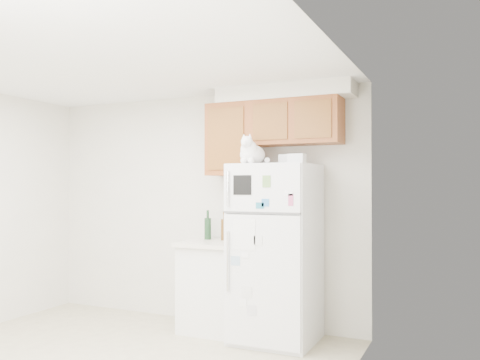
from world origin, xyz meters
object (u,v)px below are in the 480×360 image
Objects in this scene: storage_box_back at (290,160)px; storage_box_front at (297,159)px; cat at (251,153)px; bottle_amber at (224,226)px; refrigerator at (275,252)px; bottle_green at (208,225)px; base_counter at (215,286)px.

storage_box_back reaches higher than storage_box_front.
bottle_amber is (-0.46, 0.34, -0.74)m from cat.
cat is (-0.19, -0.14, 0.96)m from refrigerator.
storage_box_front is 0.48× the size of bottle_green.
base_counter is 1.51m from storage_box_back.
cat is 0.45m from storage_box_front.
cat is 1.30× the size of bottle_green.
refrigerator is 5.44× the size of bottle_green.
bottle_green is at bearing 152.64° from cat.
cat is (0.50, -0.21, 1.34)m from base_counter.
storage_box_front reaches higher than base_counter.
refrigerator is at bearing -115.75° from storage_box_back.
storage_box_back reaches higher than bottle_amber.
refrigerator is 0.98m from cat.
refrigerator reaches higher than bottle_amber.
refrigerator is 0.92m from storage_box_back.
cat reaches higher than refrigerator.
storage_box_front is at bearing 6.69° from cat.
base_counter is 2.26× the size of cat.
bottle_amber is (-0.90, 0.29, -0.67)m from storage_box_front.
cat is at bearing -171.31° from storage_box_front.
bottle_amber is at bearing -0.44° from bottle_green.
bottle_amber is (-0.74, 0.06, -0.68)m from storage_box_back.
cat is 1.34× the size of bottle_amber.
base_counter is 0.65m from bottle_green.
bottle_green reaches higher than base_counter.
refrigerator is at bearing -17.15° from bottle_amber.
base_counter is at bearing -166.79° from storage_box_back.
cat is 0.93m from bottle_amber.
storage_box_back is at bearing 4.97° from base_counter.
bottle_green is at bearing -175.39° from storage_box_back.
storage_box_back is 1.16m from bottle_green.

